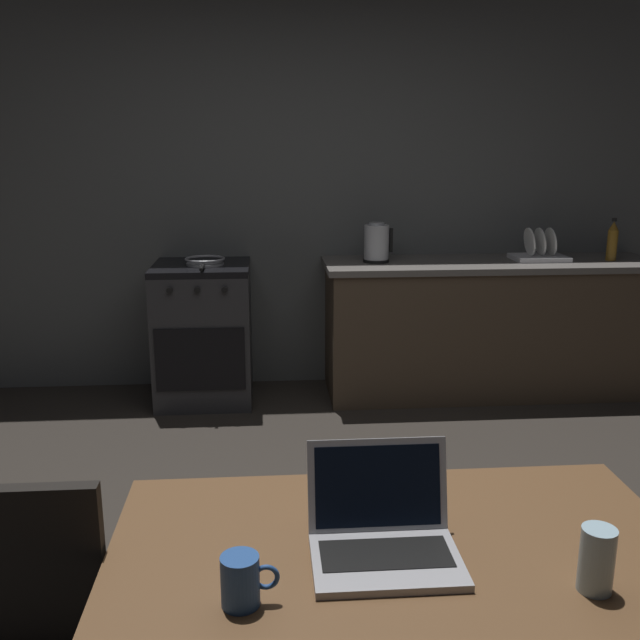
# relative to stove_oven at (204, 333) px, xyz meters

# --- Properties ---
(ground_plane) EXTENTS (12.00, 12.00, 0.00)m
(ground_plane) POSITION_rel_stove_oven_xyz_m (0.59, -2.11, -0.44)
(ground_plane) COLOR #2D2823
(back_wall) EXTENTS (6.40, 0.10, 2.72)m
(back_wall) POSITION_rel_stove_oven_xyz_m (0.89, 0.35, 0.92)
(back_wall) COLOR #555857
(back_wall) RESTS_ON ground_plane
(kitchen_counter) EXTENTS (2.16, 0.64, 0.89)m
(kitchen_counter) POSITION_rel_stove_oven_xyz_m (1.86, 0.00, 0.00)
(kitchen_counter) COLOR #4C3D2D
(kitchen_counter) RESTS_ON ground_plane
(stove_oven) EXTENTS (0.60, 0.62, 0.89)m
(stove_oven) POSITION_rel_stove_oven_xyz_m (0.00, 0.00, 0.00)
(stove_oven) COLOR #2D2D30
(stove_oven) RESTS_ON ground_plane
(dining_table) EXTENTS (1.30, 0.85, 0.75)m
(dining_table) POSITION_rel_stove_oven_xyz_m (0.69, -3.09, 0.23)
(dining_table) COLOR brown
(dining_table) RESTS_ON ground_plane
(laptop) EXTENTS (0.32, 0.28, 0.22)m
(laptop) POSITION_rel_stove_oven_xyz_m (0.65, -3.06, 0.35)
(laptop) COLOR #99999E
(laptop) RESTS_ON dining_table
(electric_kettle) EXTENTS (0.19, 0.16, 0.25)m
(electric_kettle) POSITION_rel_stove_oven_xyz_m (1.11, 0.00, 0.56)
(electric_kettle) COLOR black
(electric_kettle) RESTS_ON kitchen_counter
(bottle) EXTENTS (0.06, 0.06, 0.27)m
(bottle) POSITION_rel_stove_oven_xyz_m (2.63, -0.05, 0.57)
(bottle) COLOR #8C601E
(bottle) RESTS_ON kitchen_counter
(frying_pan) EXTENTS (0.25, 0.42, 0.05)m
(frying_pan) POSITION_rel_stove_oven_xyz_m (0.03, -0.03, 0.47)
(frying_pan) COLOR gray
(frying_pan) RESTS_ON stove_oven
(coffee_mug) EXTENTS (0.12, 0.08, 0.10)m
(coffee_mug) POSITION_rel_stove_oven_xyz_m (0.35, -3.21, 0.36)
(coffee_mug) COLOR #264C8C
(coffee_mug) RESTS_ON dining_table
(drinking_glass) EXTENTS (0.07, 0.07, 0.14)m
(drinking_glass) POSITION_rel_stove_oven_xyz_m (1.06, -3.22, 0.37)
(drinking_glass) COLOR #99B7C6
(drinking_glass) RESTS_ON dining_table
(dish_rack) EXTENTS (0.34, 0.26, 0.21)m
(dish_rack) POSITION_rel_stove_oven_xyz_m (2.18, 0.00, 0.49)
(dish_rack) COLOR silver
(dish_rack) RESTS_ON kitchen_counter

